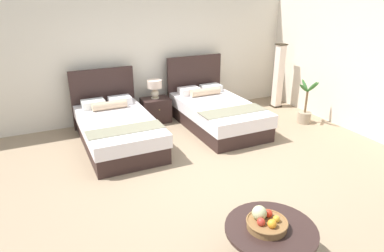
# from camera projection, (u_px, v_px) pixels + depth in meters

# --- Properties ---
(ground_plane) EXTENTS (10.37, 9.51, 0.02)m
(ground_plane) POSITION_uv_depth(u_px,v_px,m) (211.00, 174.00, 5.27)
(ground_plane) COLOR #978064
(wall_back) EXTENTS (10.37, 0.12, 2.57)m
(wall_back) POSITION_uv_depth(u_px,v_px,m) (146.00, 57.00, 7.26)
(wall_back) COLOR silver
(wall_back) RESTS_ON ground
(wall_side_right) EXTENTS (0.12, 5.11, 2.57)m
(wall_side_right) POSITION_uv_depth(u_px,v_px,m) (361.00, 66.00, 6.46)
(wall_side_right) COLOR beige
(wall_side_right) RESTS_ON ground
(bed_near_window) EXTENTS (1.25, 2.19, 1.18)m
(bed_near_window) POSITION_uv_depth(u_px,v_px,m) (117.00, 129.00, 6.17)
(bed_near_window) COLOR #32211E
(bed_near_window) RESTS_ON ground
(bed_near_corner) EXTENTS (1.28, 2.21, 1.27)m
(bed_near_corner) POSITION_uv_depth(u_px,v_px,m) (216.00, 112.00, 6.97)
(bed_near_corner) COLOR #32211E
(bed_near_corner) RESTS_ON ground
(nightstand) EXTENTS (0.56, 0.45, 0.51)m
(nightstand) POSITION_uv_depth(u_px,v_px,m) (156.00, 110.00, 7.23)
(nightstand) COLOR #32211E
(nightstand) RESTS_ON ground
(table_lamp) EXTENTS (0.30, 0.30, 0.38)m
(table_lamp) POSITION_uv_depth(u_px,v_px,m) (155.00, 86.00, 7.06)
(table_lamp) COLOR beige
(table_lamp) RESTS_ON nightstand
(coffee_table) EXTENTS (0.93, 0.93, 0.42)m
(coffee_table) POSITION_uv_depth(u_px,v_px,m) (270.00, 236.00, 3.47)
(coffee_table) COLOR #32211E
(coffee_table) RESTS_ON ground
(fruit_bowl) EXTENTS (0.42, 0.42, 0.21)m
(fruit_bowl) POSITION_uv_depth(u_px,v_px,m) (266.00, 222.00, 3.42)
(fruit_bowl) COLOR brown
(fruit_bowl) RESTS_ON coffee_table
(floor_lamp_corner) EXTENTS (0.21, 0.21, 1.48)m
(floor_lamp_corner) POSITION_uv_depth(u_px,v_px,m) (279.00, 76.00, 7.97)
(floor_lamp_corner) COLOR black
(floor_lamp_corner) RESTS_ON ground
(potted_palm) EXTENTS (0.56, 0.49, 0.97)m
(potted_palm) POSITION_uv_depth(u_px,v_px,m) (305.00, 111.00, 7.15)
(potted_palm) COLOR gray
(potted_palm) RESTS_ON ground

